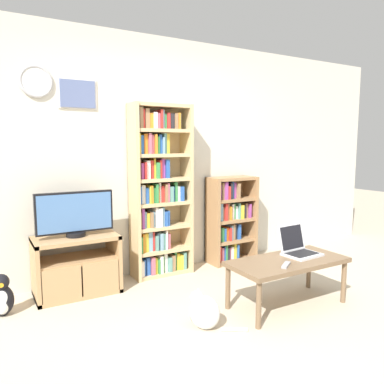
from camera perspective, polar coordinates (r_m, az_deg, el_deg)
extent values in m
plane|color=#BCAD93|center=(2.97, 10.81, -21.73)|extent=(18.00, 18.00, 0.00)
cube|color=beige|center=(4.22, -5.77, 5.38)|extent=(6.87, 0.06, 2.60)
torus|color=#B2B2B7|center=(3.89, -22.70, 15.29)|extent=(0.30, 0.03, 0.30)
cylinder|color=white|center=(3.89, -22.70, 15.29)|extent=(0.25, 0.02, 0.25)
cube|color=silver|center=(3.95, -17.04, 14.10)|extent=(0.37, 0.01, 0.29)
cube|color=slate|center=(3.94, -17.02, 14.11)|extent=(0.34, 0.02, 0.26)
cube|color=tan|center=(3.78, -22.78, -11.06)|extent=(0.04, 0.44, 0.57)
cube|color=tan|center=(3.93, -11.83, -9.95)|extent=(0.04, 0.44, 0.57)
cube|color=tan|center=(3.77, -17.34, -6.71)|extent=(0.78, 0.44, 0.04)
cube|color=tan|center=(3.93, -17.04, -14.23)|extent=(0.78, 0.44, 0.04)
cube|color=tan|center=(3.82, -17.22, -9.74)|extent=(0.71, 0.40, 0.04)
cube|color=tan|center=(3.65, -19.17, -13.17)|extent=(0.34, 0.02, 0.30)
cube|color=tan|center=(3.72, -13.69, -12.56)|extent=(0.34, 0.02, 0.30)
cylinder|color=black|center=(3.75, -17.29, -6.17)|extent=(0.18, 0.18, 0.04)
cube|color=black|center=(3.71, -17.42, -2.94)|extent=(0.72, 0.05, 0.39)
cube|color=#4770A8|center=(3.68, -17.32, -3.00)|extent=(0.68, 0.01, 0.35)
cube|color=tan|center=(3.95, -8.81, -0.18)|extent=(0.04, 0.28, 1.86)
cube|color=tan|center=(4.22, -0.88, 0.36)|extent=(0.04, 0.28, 1.86)
cube|color=tan|center=(4.19, -5.46, 0.29)|extent=(0.66, 0.02, 1.86)
cube|color=tan|center=(4.28, -4.59, -12.09)|extent=(0.59, 0.24, 0.04)
cube|color=tan|center=(4.21, -4.62, -8.74)|extent=(0.59, 0.24, 0.04)
cube|color=tan|center=(4.14, -4.66, -5.27)|extent=(0.59, 0.24, 0.04)
cube|color=tan|center=(4.09, -4.70, -1.71)|extent=(0.59, 0.24, 0.04)
cube|color=tan|center=(4.06, -4.73, 1.92)|extent=(0.59, 0.24, 0.04)
cube|color=tan|center=(4.05, -4.77, 5.60)|extent=(0.59, 0.24, 0.04)
cube|color=tan|center=(4.05, -4.81, 9.29)|extent=(0.59, 0.24, 0.04)
cube|color=tan|center=(4.06, -4.85, 12.96)|extent=(0.59, 0.24, 0.04)
cube|color=white|center=(4.16, -8.04, -11.26)|extent=(0.04, 0.21, 0.17)
cube|color=#2856A8|center=(4.18, -7.61, -11.10)|extent=(0.03, 0.17, 0.18)
cube|color=#2856A8|center=(4.19, -7.09, -10.93)|extent=(0.04, 0.18, 0.19)
cube|color=#B75B70|center=(4.20, -6.43, -10.85)|extent=(0.04, 0.21, 0.20)
cube|color=gold|center=(4.22, -5.94, -10.86)|extent=(0.03, 0.19, 0.18)
cube|color=#388947|center=(4.23, -5.53, -10.92)|extent=(0.02, 0.22, 0.17)
cube|color=white|center=(4.24, -5.19, -10.66)|extent=(0.04, 0.21, 0.20)
cube|color=#388947|center=(4.26, -4.86, -10.67)|extent=(0.02, 0.18, 0.18)
cube|color=white|center=(4.27, -4.48, -10.45)|extent=(0.04, 0.18, 0.21)
cube|color=#5B9389|center=(4.28, -3.89, -10.70)|extent=(0.04, 0.21, 0.16)
cube|color=#93704C|center=(4.30, -3.36, -10.50)|extent=(0.04, 0.20, 0.18)
cube|color=#388947|center=(4.32, -2.99, -10.20)|extent=(0.02, 0.17, 0.21)
cube|color=gold|center=(4.33, -2.62, -10.32)|extent=(0.03, 0.18, 0.18)
cube|color=gold|center=(4.35, -2.14, -10.36)|extent=(0.04, 0.20, 0.17)
cube|color=#5B9389|center=(4.36, -1.67, -10.13)|extent=(0.03, 0.21, 0.20)
cube|color=#388947|center=(4.08, -8.21, -7.77)|extent=(0.02, 0.22, 0.17)
cube|color=orange|center=(4.09, -7.83, -7.53)|extent=(0.03, 0.20, 0.20)
cube|color=gold|center=(4.11, -7.35, -7.44)|extent=(0.04, 0.18, 0.20)
cube|color=#759EB7|center=(4.12, -6.77, -7.33)|extent=(0.04, 0.18, 0.21)
cube|color=red|center=(4.14, -6.30, -7.30)|extent=(0.02, 0.18, 0.20)
cube|color=#5B9389|center=(4.15, -5.87, -7.54)|extent=(0.03, 0.22, 0.17)
cube|color=#759EB7|center=(4.16, -5.61, -7.32)|extent=(0.02, 0.17, 0.19)
cube|color=#759EB7|center=(4.17, -5.19, -7.32)|extent=(0.03, 0.22, 0.19)
cube|color=#5B9389|center=(4.18, -4.78, -7.29)|extent=(0.03, 0.20, 0.18)
cube|color=white|center=(4.19, -4.44, -7.05)|extent=(0.02, 0.22, 0.21)
cube|color=#B75B70|center=(4.21, -4.10, -7.26)|extent=(0.04, 0.20, 0.17)
cube|color=#93704C|center=(4.02, -8.32, -4.19)|extent=(0.02, 0.21, 0.17)
cube|color=#9E4293|center=(4.03, -7.94, -3.88)|extent=(0.03, 0.21, 0.21)
cube|color=#759EB7|center=(4.05, -7.57, -4.08)|extent=(0.03, 0.17, 0.17)
cube|color=gold|center=(4.06, -7.13, -4.15)|extent=(0.03, 0.19, 0.16)
cube|color=#93704C|center=(4.06, -6.65, -4.07)|extent=(0.03, 0.22, 0.17)
cube|color=#759EB7|center=(4.08, -6.31, -4.01)|extent=(0.03, 0.19, 0.17)
cube|color=white|center=(4.09, -5.90, -3.68)|extent=(0.03, 0.21, 0.21)
cube|color=white|center=(4.10, -5.38, -3.70)|extent=(0.04, 0.22, 0.20)
cube|color=#759EB7|center=(4.12, -4.93, -3.62)|extent=(0.03, 0.20, 0.21)
cube|color=#2856A8|center=(4.13, -4.48, -3.90)|extent=(0.03, 0.22, 0.16)
cube|color=#2856A8|center=(4.15, -4.11, -3.82)|extent=(0.02, 0.21, 0.17)
cube|color=#2856A8|center=(3.98, -8.33, -0.41)|extent=(0.03, 0.18, 0.18)
cube|color=white|center=(4.00, -7.81, -0.28)|extent=(0.04, 0.17, 0.20)
cube|color=#2856A8|center=(4.02, -7.27, -0.45)|extent=(0.03, 0.18, 0.17)
cube|color=gold|center=(4.02, -6.87, -0.29)|extent=(0.02, 0.20, 0.19)
cube|color=orange|center=(4.03, -6.60, -0.26)|extent=(0.02, 0.21, 0.19)
cube|color=#388947|center=(4.04, -6.29, -0.40)|extent=(0.03, 0.19, 0.17)
cube|color=#388947|center=(4.05, -5.88, -0.11)|extent=(0.03, 0.21, 0.20)
cube|color=orange|center=(4.07, -5.58, -0.33)|extent=(0.02, 0.18, 0.17)
cube|color=white|center=(4.07, -5.34, 0.02)|extent=(0.02, 0.17, 0.21)
cube|color=red|center=(4.09, -4.96, -0.22)|extent=(0.03, 0.18, 0.18)
cube|color=#93704C|center=(4.09, -4.48, -0.09)|extent=(0.03, 0.22, 0.19)
cube|color=#B75B70|center=(4.10, -4.16, 0.03)|extent=(0.02, 0.21, 0.21)
cube|color=#5B9389|center=(4.12, -3.70, -0.22)|extent=(0.04, 0.21, 0.17)
cube|color=#2856A8|center=(4.14, -3.31, -0.19)|extent=(0.02, 0.18, 0.16)
cube|color=#388947|center=(4.15, -2.96, 0.18)|extent=(0.03, 0.19, 0.22)
cube|color=white|center=(4.17, -2.58, -0.13)|extent=(0.03, 0.19, 0.17)
cube|color=#2856A8|center=(4.18, -2.07, -0.15)|extent=(0.04, 0.21, 0.16)
cube|color=#93704C|center=(3.96, -8.44, 3.51)|extent=(0.03, 0.17, 0.21)
cube|color=#9E4293|center=(3.97, -7.98, 3.21)|extent=(0.03, 0.18, 0.16)
cube|color=red|center=(3.97, -7.56, 3.29)|extent=(0.02, 0.22, 0.17)
cube|color=white|center=(3.99, -7.14, 3.43)|extent=(0.04, 0.19, 0.19)
cube|color=red|center=(4.01, -6.57, 3.47)|extent=(0.04, 0.17, 0.19)
cube|color=gold|center=(4.03, -6.13, 3.64)|extent=(0.02, 0.17, 0.21)
cube|color=#388947|center=(4.03, -5.70, 3.34)|extent=(0.04, 0.21, 0.17)
cube|color=red|center=(4.05, -5.28, 3.52)|extent=(0.03, 0.19, 0.19)
cube|color=#9E4293|center=(4.07, -4.85, 3.63)|extent=(0.04, 0.17, 0.20)
cube|color=#2856A8|center=(4.08, -4.26, 3.60)|extent=(0.04, 0.20, 0.20)
cube|color=gold|center=(3.94, -8.50, 7.28)|extent=(0.02, 0.21, 0.21)
cube|color=#2856A8|center=(3.96, -8.07, 7.16)|extent=(0.04, 0.18, 0.19)
cube|color=orange|center=(3.98, -7.49, 7.27)|extent=(0.04, 0.18, 0.20)
cube|color=#B75B70|center=(3.99, -6.92, 7.33)|extent=(0.03, 0.21, 0.21)
cube|color=#B75B70|center=(4.00, -6.50, 7.22)|extent=(0.03, 0.19, 0.19)
cube|color=orange|center=(4.01, -6.07, 7.27)|extent=(0.02, 0.22, 0.20)
cube|color=#388947|center=(4.03, -5.69, 7.10)|extent=(0.03, 0.19, 0.18)
cube|color=#2856A8|center=(4.05, -5.30, 7.27)|extent=(0.03, 0.17, 0.20)
cube|color=#759EB7|center=(4.05, -4.87, 7.09)|extent=(0.02, 0.20, 0.17)
cube|color=#5B9389|center=(4.07, -4.57, 7.38)|extent=(0.03, 0.17, 0.21)
cube|color=gold|center=(4.08, -4.15, 7.35)|extent=(0.03, 0.17, 0.21)
cube|color=#2856A8|center=(3.96, -8.63, 10.84)|extent=(0.02, 0.18, 0.18)
cube|color=#93704C|center=(3.97, -8.19, 11.10)|extent=(0.04, 0.19, 0.22)
cube|color=red|center=(3.98, -7.79, 10.95)|extent=(0.02, 0.17, 0.20)
cube|color=#93704C|center=(3.99, -7.27, 10.99)|extent=(0.04, 0.19, 0.20)
cube|color=orange|center=(4.01, -6.68, 10.67)|extent=(0.04, 0.18, 0.16)
cube|color=white|center=(4.02, -6.09, 10.74)|extent=(0.04, 0.20, 0.17)
cube|color=#B75B70|center=(4.04, -5.60, 10.67)|extent=(0.03, 0.18, 0.16)
cube|color=red|center=(4.05, -5.17, 10.93)|extent=(0.02, 0.20, 0.20)
cube|color=#759EB7|center=(4.07, -4.85, 10.90)|extent=(0.02, 0.17, 0.19)
cube|color=#388947|center=(4.08, -4.52, 10.64)|extent=(0.02, 0.17, 0.16)
cube|color=red|center=(4.09, -4.08, 10.70)|extent=(0.03, 0.18, 0.17)
cube|color=#232328|center=(4.11, -3.53, 10.68)|extent=(0.04, 0.18, 0.17)
cube|color=#93704C|center=(4.12, -2.99, 10.66)|extent=(0.03, 0.22, 0.16)
cube|color=orange|center=(4.14, -2.58, 10.69)|extent=(0.03, 0.21, 0.17)
cube|color=#759EB7|center=(4.16, -2.32, 10.64)|extent=(0.02, 0.17, 0.16)
cube|color=#9E754C|center=(4.45, 3.14, -4.59)|extent=(0.04, 0.30, 1.05)
cube|color=#9E754C|center=(4.77, 8.79, -3.86)|extent=(0.04, 0.30, 1.05)
cube|color=#9E754C|center=(4.72, 5.07, -3.94)|extent=(0.59, 0.02, 1.05)
cube|color=#9E754C|center=(4.73, 5.98, -10.22)|extent=(0.52, 0.26, 0.04)
cube|color=#9E754C|center=(4.66, 6.02, -7.26)|extent=(0.52, 0.26, 0.04)
cube|color=#9E754C|center=(4.61, 6.06, -4.22)|extent=(0.52, 0.26, 0.04)
cube|color=#9E754C|center=(4.56, 6.11, -1.11)|extent=(0.52, 0.26, 0.04)
cube|color=#9E754C|center=(4.53, 6.15, 2.05)|extent=(0.52, 0.26, 0.04)
cube|color=gold|center=(4.58, 3.42, -9.39)|extent=(0.03, 0.20, 0.18)
cube|color=red|center=(4.59, 3.71, -9.26)|extent=(0.02, 0.20, 0.19)
cube|color=#B75B70|center=(4.61, 4.06, -9.31)|extent=(0.03, 0.20, 0.17)
cube|color=#2856A8|center=(4.63, 4.37, -9.18)|extent=(0.02, 0.21, 0.18)
cube|color=#388947|center=(4.63, 4.60, -9.03)|extent=(0.02, 0.22, 0.20)
cube|color=#232328|center=(4.66, 4.90, -9.21)|extent=(0.03, 0.21, 0.16)
cube|color=#B75B70|center=(4.68, 5.19, -9.18)|extent=(0.02, 0.19, 0.16)
cube|color=white|center=(4.69, 5.53, -9.08)|extent=(0.04, 0.20, 0.16)
cube|color=gold|center=(4.71, 5.95, -8.79)|extent=(0.03, 0.20, 0.20)
cube|color=#2856A8|center=(4.72, 6.29, -8.85)|extent=(0.02, 0.24, 0.19)
cube|color=gold|center=(4.52, 3.40, -6.35)|extent=(0.02, 0.20, 0.17)
cube|color=#9E4293|center=(4.53, 3.63, -6.36)|extent=(0.02, 0.19, 0.16)
cube|color=#388947|center=(4.54, 4.01, -6.31)|extent=(0.04, 0.21, 0.17)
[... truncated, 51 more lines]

